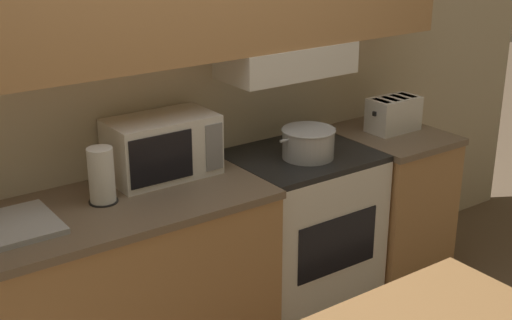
# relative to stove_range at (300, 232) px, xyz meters

# --- Properties ---
(ground_plane) EXTENTS (16.00, 16.00, 0.00)m
(ground_plane) POSITION_rel_stove_range_xyz_m (-0.53, 0.30, -0.45)
(ground_plane) COLOR brown
(wall_back) EXTENTS (5.24, 0.38, 2.55)m
(wall_back) POSITION_rel_stove_range_xyz_m (-0.51, 0.24, 1.05)
(wall_back) COLOR beige
(wall_back) RESTS_ON ground_plane
(lower_counter_main) EXTENTS (1.59, 0.66, 0.89)m
(lower_counter_main) POSITION_rel_stove_range_xyz_m (-1.16, -0.02, 0.00)
(lower_counter_main) COLOR tan
(lower_counter_main) RESTS_ON ground_plane
(lower_counter_right_stub) EXTENTS (0.53, 0.66, 0.89)m
(lower_counter_right_stub) POSITION_rel_stove_range_xyz_m (0.63, -0.02, 0.00)
(lower_counter_right_stub) COLOR tan
(lower_counter_right_stub) RESTS_ON ground_plane
(stove_range) EXTENTS (0.72, 0.61, 0.89)m
(stove_range) POSITION_rel_stove_range_xyz_m (0.00, 0.00, 0.00)
(stove_range) COLOR white
(stove_range) RESTS_ON ground_plane
(cooking_pot) EXTENTS (0.35, 0.28, 0.15)m
(cooking_pot) POSITION_rel_stove_range_xyz_m (-0.01, -0.06, 0.53)
(cooking_pot) COLOR #B7BABF
(cooking_pot) RESTS_ON stove_range
(microwave) EXTENTS (0.51, 0.29, 0.29)m
(microwave) POSITION_rel_stove_range_xyz_m (-0.73, 0.14, 0.59)
(microwave) COLOR white
(microwave) RESTS_ON lower_counter_main
(toaster) EXTENTS (0.30, 0.17, 0.19)m
(toaster) POSITION_rel_stove_range_xyz_m (0.67, 0.00, 0.54)
(toaster) COLOR white
(toaster) RESTS_ON lower_counter_right_stub
(paper_towel_roll) EXTENTS (0.13, 0.13, 0.25)m
(paper_towel_roll) POSITION_rel_stove_range_xyz_m (-1.09, 0.02, 0.57)
(paper_towel_roll) COLOR black
(paper_towel_roll) RESTS_ON lower_counter_main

